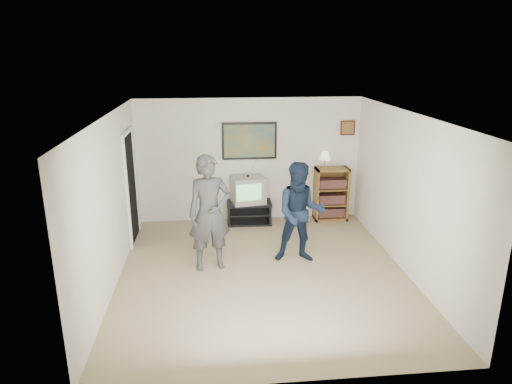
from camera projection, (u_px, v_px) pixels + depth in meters
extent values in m
cube|color=#766B4B|center=(263.00, 273.00, 7.24)|extent=(4.50, 5.00, 0.01)
cube|color=white|center=(264.00, 115.00, 6.49)|extent=(4.50, 5.00, 0.01)
cube|color=silver|center=(249.00, 160.00, 9.24)|extent=(4.50, 0.01, 2.50)
cube|color=silver|center=(111.00, 203.00, 6.65)|extent=(0.01, 5.00, 2.50)
cube|color=silver|center=(407.00, 194.00, 7.08)|extent=(0.01, 5.00, 2.50)
cube|color=black|center=(249.00, 203.00, 9.23)|extent=(0.91, 0.52, 0.04)
cube|color=black|center=(249.00, 222.00, 9.35)|extent=(0.91, 0.52, 0.04)
cube|color=black|center=(229.00, 213.00, 9.25)|extent=(0.05, 0.48, 0.45)
cube|color=black|center=(269.00, 212.00, 9.33)|extent=(0.05, 0.48, 0.45)
imported|color=#37383B|center=(210.00, 213.00, 7.16)|extent=(0.76, 0.57, 1.87)
imported|color=black|center=(300.00, 213.00, 7.44)|extent=(0.89, 0.72, 1.69)
cube|color=white|center=(207.00, 190.00, 7.24)|extent=(0.08, 0.13, 0.04)
cube|color=white|center=(295.00, 200.00, 7.65)|extent=(0.07, 0.12, 0.03)
cube|color=black|center=(249.00, 141.00, 9.10)|extent=(1.10, 0.03, 0.75)
cube|color=white|center=(221.00, 126.00, 8.96)|extent=(0.28, 0.02, 0.14)
cube|color=#321910|center=(348.00, 128.00, 9.22)|extent=(0.30, 0.03, 0.30)
cube|color=black|center=(131.00, 188.00, 8.25)|extent=(0.03, 0.85, 2.00)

